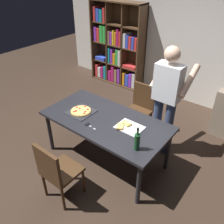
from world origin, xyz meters
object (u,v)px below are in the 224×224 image
object	(u,v)px
bookshelf	(117,48)
wine_bottle	(137,141)
dining_table	(106,123)
pepperoni_pizza_on_tray	(81,111)
chair_far_side	(140,106)
person_serving_pizza	(167,96)
chair_near_camera	(56,170)
kitchen_scissors	(89,125)

from	to	relation	value
bookshelf	wine_bottle	world-z (taller)	bookshelf
dining_table	pepperoni_pizza_on_tray	bearing A→B (deg)	-169.09
dining_table	wine_bottle	bearing A→B (deg)	-20.26
pepperoni_pizza_on_tray	wine_bottle	distance (m)	1.13
chair_far_side	bookshelf	size ratio (longest dim) A/B	0.46
chair_far_side	person_serving_pizza	xyz separation A→B (m)	(0.56, -0.22, 0.49)
chair_near_camera	pepperoni_pizza_on_tray	xyz separation A→B (m)	(-0.42, 0.88, 0.25)
dining_table	pepperoni_pizza_on_tray	distance (m)	0.43
chair_far_side	bookshelf	bearing A→B (deg)	138.63
chair_far_side	wine_bottle	xyz separation A→B (m)	(0.70, -1.22, 0.36)
pepperoni_pizza_on_tray	bookshelf	bearing A→B (deg)	115.91
chair_far_side	bookshelf	distance (m)	2.17
chair_far_side	bookshelf	xyz separation A→B (m)	(-1.61, 1.42, 0.37)
chair_near_camera	bookshelf	world-z (taller)	bookshelf
person_serving_pizza	pepperoni_pizza_on_tray	size ratio (longest dim) A/B	4.75
chair_near_camera	chair_far_side	size ratio (longest dim) A/B	1.00
chair_far_side	pepperoni_pizza_on_tray	size ratio (longest dim) A/B	2.44
dining_table	kitchen_scissors	size ratio (longest dim) A/B	9.46
person_serving_pizza	kitchen_scissors	distance (m)	1.21
dining_table	kitchen_scissors	bearing A→B (deg)	-106.67
chair_far_side	wine_bottle	world-z (taller)	wine_bottle
chair_far_side	pepperoni_pizza_on_tray	xyz separation A→B (m)	(-0.42, -1.04, 0.25)
chair_far_side	kitchen_scissors	bearing A→B (deg)	-93.69
person_serving_pizza	wine_bottle	bearing A→B (deg)	-82.06
dining_table	chair_near_camera	size ratio (longest dim) A/B	2.06
chair_far_side	kitchen_scissors	size ratio (longest dim) A/B	4.59
bookshelf	pepperoni_pizza_on_tray	xyz separation A→B (m)	(1.19, -2.45, -0.12)
chair_far_side	pepperoni_pizza_on_tray	distance (m)	1.15
chair_far_side	person_serving_pizza	bearing A→B (deg)	-21.44
bookshelf	wine_bottle	size ratio (longest dim) A/B	6.17
person_serving_pizza	dining_table	bearing A→B (deg)	-127.24
bookshelf	pepperoni_pizza_on_tray	bearing A→B (deg)	-64.09
wine_bottle	chair_far_side	bearing A→B (deg)	119.91
dining_table	pepperoni_pizza_on_tray	size ratio (longest dim) A/B	5.03
chair_far_side	person_serving_pizza	size ratio (longest dim) A/B	0.51
chair_near_camera	pepperoni_pizza_on_tray	bearing A→B (deg)	115.34
chair_near_camera	person_serving_pizza	bearing A→B (deg)	71.70
wine_bottle	kitchen_scissors	world-z (taller)	wine_bottle
chair_near_camera	kitchen_scissors	distance (m)	0.74
dining_table	kitchen_scissors	distance (m)	0.28
chair_near_camera	person_serving_pizza	xyz separation A→B (m)	(0.56, 1.70, 0.49)
chair_near_camera	kitchen_scissors	world-z (taller)	chair_near_camera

